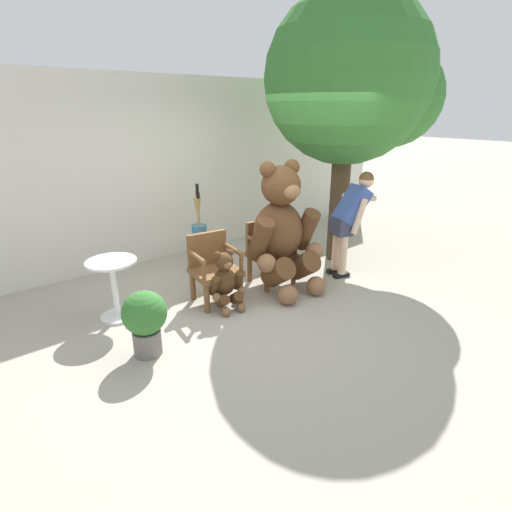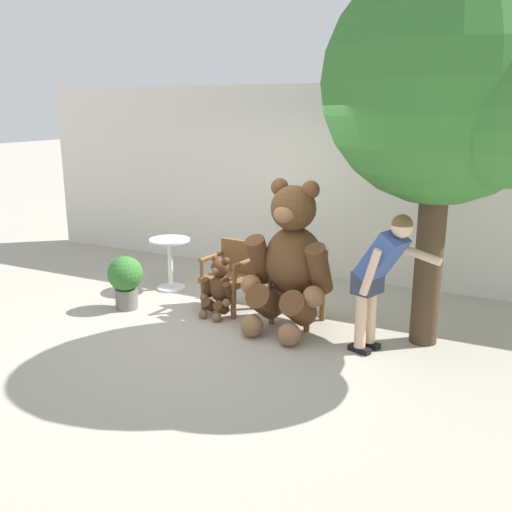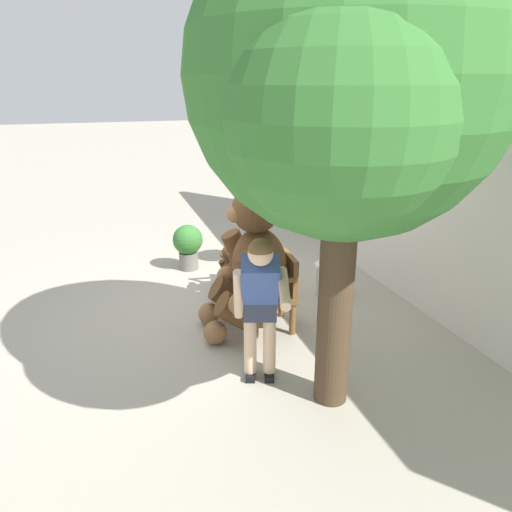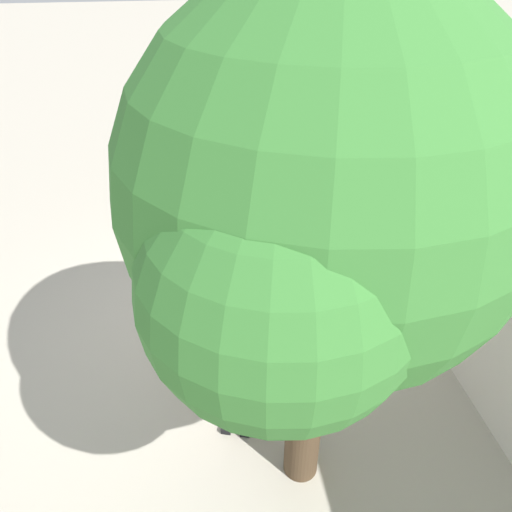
# 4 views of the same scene
# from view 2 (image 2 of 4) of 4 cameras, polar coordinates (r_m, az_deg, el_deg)

# --- Properties ---
(ground_plane) EXTENTS (60.00, 60.00, 0.00)m
(ground_plane) POSITION_cam_2_polar(r_m,az_deg,el_deg) (6.70, -0.91, -7.07)
(ground_plane) COLOR #A8A091
(back_wall) EXTENTS (10.00, 0.16, 2.80)m
(back_wall) POSITION_cam_2_polar(r_m,az_deg,el_deg) (8.49, 6.55, 7.31)
(back_wall) COLOR silver
(back_wall) RESTS_ON ground
(wooden_chair_left) EXTENTS (0.62, 0.59, 0.86)m
(wooden_chair_left) POSITION_cam_2_polar(r_m,az_deg,el_deg) (7.13, -2.49, -1.76)
(wooden_chair_left) COLOR brown
(wooden_chair_left) RESTS_ON ground
(wooden_chair_right) EXTENTS (0.60, 0.57, 0.86)m
(wooden_chair_right) POSITION_cam_2_polar(r_m,az_deg,el_deg) (6.75, 4.44, -2.76)
(wooden_chair_right) COLOR brown
(wooden_chair_right) RESTS_ON ground
(teddy_bear_large) EXTENTS (1.04, 1.01, 1.72)m
(teddy_bear_large) POSITION_cam_2_polar(r_m,az_deg,el_deg) (6.41, 3.47, -0.19)
(teddy_bear_large) COLOR brown
(teddy_bear_large) RESTS_ON ground
(teddy_bear_small) EXTENTS (0.45, 0.45, 0.74)m
(teddy_bear_small) POSITION_cam_2_polar(r_m,az_deg,el_deg) (6.94, -3.70, -3.12)
(teddy_bear_small) COLOR #4C3019
(teddy_bear_small) RESTS_ON ground
(person_visitor) EXTENTS (0.88, 0.49, 1.50)m
(person_visitor) POSITION_cam_2_polar(r_m,az_deg,el_deg) (5.84, 12.26, -1.42)
(person_visitor) COLOR black
(person_visitor) RESTS_ON ground
(white_stool) EXTENTS (0.34, 0.34, 0.46)m
(white_stool) POSITION_cam_2_polar(r_m,az_deg,el_deg) (7.81, 3.22, -1.12)
(white_stool) COLOR white
(white_stool) RESTS_ON ground
(brush_bucket) EXTENTS (0.22, 0.22, 0.86)m
(brush_bucket) POSITION_cam_2_polar(r_m,az_deg,el_deg) (7.73, 3.26, 1.06)
(brush_bucket) COLOR teal
(brush_bucket) RESTS_ON white_stool
(round_side_table) EXTENTS (0.56, 0.56, 0.72)m
(round_side_table) POSITION_cam_2_polar(r_m,az_deg,el_deg) (7.99, -8.58, -0.20)
(round_side_table) COLOR white
(round_side_table) RESTS_ON ground
(patio_tree) EXTENTS (2.51, 2.39, 3.91)m
(patio_tree) POSITION_cam_2_polar(r_m,az_deg,el_deg) (5.99, 19.11, 15.56)
(patio_tree) COLOR #473523
(patio_tree) RESTS_ON ground
(potted_plant) EXTENTS (0.44, 0.44, 0.68)m
(potted_plant) POSITION_cam_2_polar(r_m,az_deg,el_deg) (7.33, -12.92, -2.20)
(potted_plant) COLOR slate
(potted_plant) RESTS_ON ground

